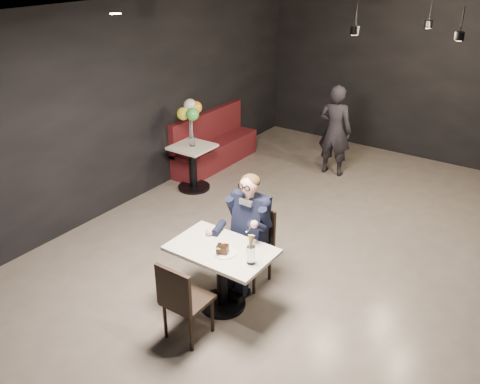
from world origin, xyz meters
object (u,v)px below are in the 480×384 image
Objects in this scene: seated_man at (250,229)px; booth_bench at (216,140)px; balloon_vase at (192,141)px; side_table at (193,167)px; chair_far at (250,248)px; passerby at (335,131)px; main_table at (222,277)px; chair_near at (188,298)px; sundae_glass at (251,255)px.

seated_man is 3.63m from booth_bench.
side_table is at bearing 0.00° from balloon_vase.
chair_far is 3.62m from booth_bench.
chair_far is at bearing -36.37° from side_table.
passerby is (1.60, 1.87, -0.04)m from balloon_vase.
side_table reaches higher than main_table.
booth_bench reaches higher than chair_near.
sundae_glass is 4.22m from passerby.
main_table is at bearing -90.00° from seated_man.
balloon_vase is (-2.20, 2.17, 0.45)m from main_table.
side_table is at bearing 139.57° from sundae_glass.
passerby reaches higher than booth_bench.
side_table is 5.01× the size of balloon_vase.
chair_far is 0.26m from seated_man.
main_table is at bearing -51.75° from booth_bench.
chair_near is at bearing -90.00° from chair_far.
booth_bench is (-2.50, 3.17, 0.11)m from main_table.
passerby is at bearing 96.90° from chair_near.
passerby reaches higher than chair_near.
sundae_glass is (0.41, -0.05, 0.47)m from main_table.
chair_far is 0.64× the size of seated_man.
sundae_glass is 4.35m from booth_bench.
balloon_vase reaches higher than main_table.
chair_far is 3.56m from passerby.
passerby reaches higher than chair_far.
seated_man is at bearing -46.36° from booth_bench.
balloon_vase is (0.00, 0.00, 0.44)m from side_table.
seated_man is (0.00, 0.55, 0.34)m from main_table.
main_table is 0.63m from sundae_glass.
chair_near is at bearing -90.00° from seated_man.
passerby is (-0.60, 3.49, 0.33)m from chair_far.
balloon_vase is at bearing 143.63° from chair_far.
chair_near is at bearing -51.26° from balloon_vase.
booth_bench reaches higher than main_table.
chair_near reaches higher than side_table.
main_table is at bearing 172.63° from sundae_glass.
main_table is 0.57× the size of booth_bench.
main_table is 4.04m from booth_bench.
side_table is (-2.20, 2.74, -0.08)m from chair_near.
balloon_vase is at bearing 135.38° from main_table.
passerby reaches higher than seated_man.
main_table is 5.61× the size of sundae_glass.
passerby is at bearing 98.44° from main_table.
main_table is at bearing 89.49° from chair_near.
chair_far is at bearing -46.36° from booth_bench.
seated_man reaches higher than main_table.
side_table is 0.44m from balloon_vase.
booth_bench reaches higher than balloon_vase.
chair_near is at bearing -51.26° from side_table.
chair_near is 0.77m from sundae_glass.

